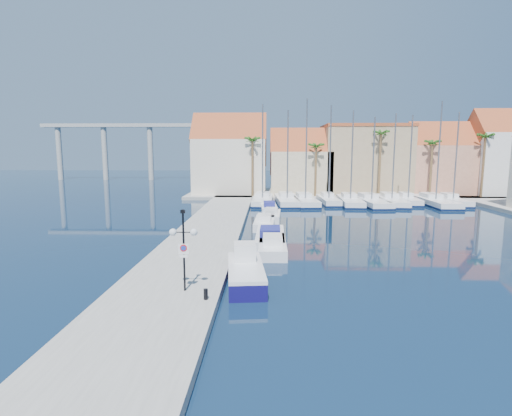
% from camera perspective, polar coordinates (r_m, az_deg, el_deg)
% --- Properties ---
extents(ground, '(260.00, 260.00, 0.00)m').
position_cam_1_polar(ground, '(23.08, 10.68, -11.69)').
color(ground, black).
rests_on(ground, ground).
extents(quay_west, '(6.00, 77.00, 0.50)m').
position_cam_1_polar(quay_west, '(36.14, -7.02, -3.85)').
color(quay_west, gray).
rests_on(quay_west, ground).
extents(shore_north, '(54.00, 16.00, 0.50)m').
position_cam_1_polar(shore_north, '(71.12, 12.69, 2.01)').
color(shore_north, gray).
rests_on(shore_north, ground).
extents(lamp_post, '(1.47, 0.42, 4.32)m').
position_cam_1_polar(lamp_post, '(20.95, -10.32, -4.23)').
color(lamp_post, black).
rests_on(lamp_post, quay_west).
extents(bollard, '(0.22, 0.22, 0.54)m').
position_cam_1_polar(bollard, '(20.31, -7.20, -12.12)').
color(bollard, black).
rests_on(bollard, quay_west).
extents(fishing_boat, '(2.63, 6.27, 2.13)m').
position_cam_1_polar(fishing_boat, '(24.00, -1.51, -8.96)').
color(fishing_boat, '#120D4F').
rests_on(fishing_boat, ground).
extents(motorboat_west_0, '(2.07, 6.46, 1.40)m').
position_cam_1_polar(motorboat_west_0, '(31.03, 2.36, -5.34)').
color(motorboat_west_0, white).
rests_on(motorboat_west_0, ground).
extents(motorboat_west_1, '(2.50, 7.45, 1.40)m').
position_cam_1_polar(motorboat_west_1, '(34.13, 2.04, -4.08)').
color(motorboat_west_1, white).
rests_on(motorboat_west_1, ground).
extents(motorboat_west_2, '(2.18, 6.16, 1.40)m').
position_cam_1_polar(motorboat_west_2, '(40.68, 1.21, -2.05)').
color(motorboat_west_2, white).
rests_on(motorboat_west_2, ground).
extents(motorboat_west_3, '(2.17, 5.95, 1.40)m').
position_cam_1_polar(motorboat_west_3, '(44.92, 2.25, -1.06)').
color(motorboat_west_3, white).
rests_on(motorboat_west_3, ground).
extents(motorboat_west_4, '(2.18, 6.11, 1.40)m').
position_cam_1_polar(motorboat_west_4, '(50.61, 1.88, 0.01)').
color(motorboat_west_4, white).
rests_on(motorboat_west_4, ground).
extents(sailboat_0, '(3.11, 10.73, 14.09)m').
position_cam_1_polar(sailboat_0, '(58.13, 0.96, 1.18)').
color(sailboat_0, white).
rests_on(sailboat_0, ground).
extents(sailboat_1, '(3.50, 11.01, 13.27)m').
position_cam_1_polar(sailboat_1, '(57.98, 4.41, 1.12)').
color(sailboat_1, white).
rests_on(sailboat_1, ground).
extents(sailboat_2, '(3.55, 10.65, 14.79)m').
position_cam_1_polar(sailboat_2, '(57.80, 6.97, 1.09)').
color(sailboat_2, white).
rests_on(sailboat_2, ground).
extents(sailboat_3, '(2.63, 8.72, 13.98)m').
position_cam_1_polar(sailboat_3, '(58.81, 10.27, 1.17)').
color(sailboat_3, white).
rests_on(sailboat_3, ground).
extents(sailboat_4, '(3.30, 10.63, 13.18)m').
position_cam_1_polar(sailboat_4, '(58.65, 13.25, 1.01)').
color(sailboat_4, white).
rests_on(sailboat_4, ground).
extents(sailboat_5, '(3.76, 11.55, 12.28)m').
position_cam_1_polar(sailboat_5, '(58.95, 15.97, 0.93)').
color(sailboat_5, white).
rests_on(sailboat_5, ground).
extents(sailboat_6, '(3.79, 11.33, 12.80)m').
position_cam_1_polar(sailboat_6, '(60.66, 18.70, 1.02)').
color(sailboat_6, white).
rests_on(sailboat_6, ground).
extents(sailboat_7, '(2.69, 8.51, 12.66)m').
position_cam_1_polar(sailboat_7, '(62.12, 20.78, 1.12)').
color(sailboat_7, white).
rests_on(sailboat_7, ground).
extents(sailboat_8, '(3.17, 11.80, 14.36)m').
position_cam_1_polar(sailboat_8, '(62.01, 24.04, 0.89)').
color(sailboat_8, white).
rests_on(sailboat_8, ground).
extents(sailboat_9, '(2.38, 8.83, 12.97)m').
position_cam_1_polar(sailboat_9, '(63.69, 26.13, 0.97)').
color(sailboat_9, white).
rests_on(sailboat_9, ground).
extents(building_0, '(12.30, 9.00, 13.50)m').
position_cam_1_polar(building_0, '(68.72, -3.71, 7.23)').
color(building_0, beige).
rests_on(building_0, shore_north).
extents(building_1, '(10.30, 8.00, 11.00)m').
position_cam_1_polar(building_1, '(68.68, 6.38, 6.17)').
color(building_1, tan).
rests_on(building_1, shore_north).
extents(building_2, '(14.20, 10.20, 11.50)m').
position_cam_1_polar(building_2, '(71.37, 15.22, 6.78)').
color(building_2, tan).
rests_on(building_2, shore_north).
extents(building_3, '(10.30, 8.00, 12.00)m').
position_cam_1_polar(building_3, '(74.15, 24.50, 6.07)').
color(building_3, tan).
rests_on(building_3, shore_north).
extents(building_4, '(8.30, 8.00, 14.00)m').
position_cam_1_polar(building_4, '(77.17, 31.05, 6.51)').
color(building_4, white).
rests_on(building_4, shore_north).
extents(palm_0, '(2.60, 2.60, 10.15)m').
position_cam_1_polar(palm_0, '(63.47, -0.51, 9.46)').
color(palm_0, brown).
rests_on(palm_0, shore_north).
extents(palm_1, '(2.60, 2.60, 9.15)m').
position_cam_1_polar(palm_1, '(63.86, 8.59, 8.51)').
color(palm_1, brown).
rests_on(palm_1, shore_north).
extents(palm_2, '(2.60, 2.60, 11.15)m').
position_cam_1_polar(palm_2, '(65.83, 17.43, 9.86)').
color(palm_2, brown).
rests_on(palm_2, shore_north).
extents(palm_3, '(2.60, 2.60, 9.65)m').
position_cam_1_polar(palm_3, '(68.37, 23.92, 8.28)').
color(palm_3, brown).
rests_on(palm_3, shore_north).
extents(palm_4, '(2.60, 2.60, 10.65)m').
position_cam_1_polar(palm_4, '(71.76, 29.95, 8.61)').
color(palm_4, brown).
rests_on(palm_4, shore_north).
extents(viaduct, '(48.00, 2.20, 14.45)m').
position_cam_1_polar(viaduct, '(109.36, -17.48, 9.23)').
color(viaduct, '#9E9E99').
rests_on(viaduct, ground).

